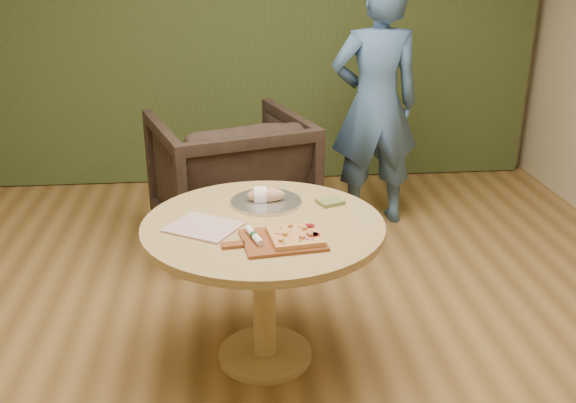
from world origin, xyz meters
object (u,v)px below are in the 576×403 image
at_px(pedestal_table, 264,249).
at_px(armchair, 230,171).
at_px(pizza_paddle, 280,240).
at_px(cutlery_roll, 254,235).
at_px(flatbread_pizza, 296,236).
at_px(serving_tray, 266,202).
at_px(bread_roll, 264,195).
at_px(person_standing, 375,105).

xyz_separation_m(pedestal_table, armchair, (-0.15, 1.47, -0.11)).
relative_size(pizza_paddle, cutlery_roll, 2.36).
bearing_deg(flatbread_pizza, serving_tray, 102.31).
bearing_deg(pedestal_table, armchair, 95.78).
height_order(serving_tray, bread_roll, bread_roll).
xyz_separation_m(serving_tray, armchair, (-0.18, 1.23, -0.26)).
xyz_separation_m(pizza_paddle, bread_roll, (-0.04, 0.46, 0.04)).
bearing_deg(bread_roll, pedestal_table, -94.75).
height_order(bread_roll, armchair, armchair).
height_order(serving_tray, armchair, armchair).
relative_size(pedestal_table, bread_roll, 5.91).
height_order(cutlery_roll, bread_roll, bread_roll).
xyz_separation_m(serving_tray, person_standing, (0.88, 1.46, 0.14)).
distance_m(pizza_paddle, serving_tray, 0.46).
bearing_deg(person_standing, pizza_paddle, 63.54).
xyz_separation_m(bread_roll, person_standing, (0.89, 1.46, 0.10)).
xyz_separation_m(pizza_paddle, flatbread_pizza, (0.07, -0.00, 0.02)).
height_order(pedestal_table, person_standing, person_standing).
distance_m(pizza_paddle, cutlery_roll, 0.12).
bearing_deg(cutlery_roll, serving_tray, 63.60).
bearing_deg(pedestal_table, serving_tray, 83.13).
bearing_deg(pizza_paddle, bread_roll, 87.70).
bearing_deg(cutlery_roll, pedestal_table, 59.90).
relative_size(cutlery_roll, person_standing, 0.11).
relative_size(serving_tray, bread_roll, 1.84).
relative_size(pizza_paddle, flatbread_pizza, 1.87).
bearing_deg(pedestal_table, person_standing, 61.85).
distance_m(flatbread_pizza, cutlery_roll, 0.18).
bearing_deg(person_standing, pedestal_table, 59.16).
bearing_deg(pizza_paddle, armchair, 89.52).
height_order(pedestal_table, cutlery_roll, cutlery_roll).
distance_m(serving_tray, armchair, 1.27).
height_order(cutlery_roll, serving_tray, cutlery_roll).
bearing_deg(person_standing, bread_roll, 55.99).
relative_size(flatbread_pizza, person_standing, 0.14).
height_order(flatbread_pizza, bread_roll, bread_roll).
distance_m(pizza_paddle, flatbread_pizza, 0.07).
relative_size(flatbread_pizza, serving_tray, 0.69).
distance_m(pedestal_table, flatbread_pizza, 0.31).
distance_m(bread_roll, armchair, 1.27).
relative_size(pizza_paddle, armchair, 0.46).
relative_size(armchair, person_standing, 0.56).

